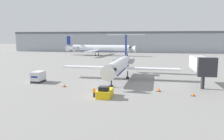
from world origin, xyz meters
name	(u,v)px	position (x,y,z in m)	size (l,w,h in m)	color
ground_plane	(103,97)	(0.00, 0.00, 0.00)	(600.00, 600.00, 0.00)	gray
terminal_building	(140,42)	(0.00, 120.00, 6.99)	(180.00, 16.80, 13.92)	#9EA3AD
airplane_main	(119,65)	(0.35, 16.57, 3.32)	(27.62, 24.42, 10.60)	white
pushback_tug	(105,93)	(0.33, 0.14, 0.72)	(2.21, 3.94, 1.92)	yellow
luggage_cart	(38,77)	(-16.52, 9.41, 1.18)	(2.06, 3.35, 2.36)	#232326
worker_near_tug	(94,92)	(-1.34, -0.44, 0.85)	(0.40, 0.24, 1.64)	#232838
traffic_cone_left	(64,85)	(-9.14, 5.95, 0.28)	(0.70, 0.70, 0.60)	black
traffic_cone_right	(159,89)	(9.14, 5.42, 0.37)	(0.72, 0.72, 0.77)	black
traffic_cone_mid	(193,94)	(14.73, 3.30, 0.28)	(0.64, 0.64, 0.59)	black
airplane_parked_far_left	(99,49)	(-20.77, 84.08, 3.82)	(40.14, 32.00, 10.93)	silver
jet_bridge	(201,64)	(17.36, 10.95, 4.44)	(3.20, 11.10, 6.19)	#2D2D33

